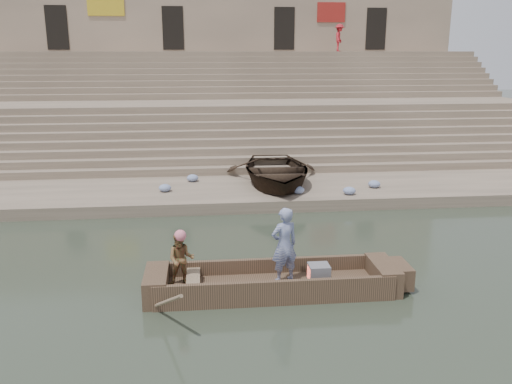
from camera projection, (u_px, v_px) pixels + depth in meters
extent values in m
plane|color=#273125|center=(224.00, 297.00, 11.62)|extent=(120.00, 120.00, 0.00)
cube|color=gray|center=(214.00, 193.00, 19.25)|extent=(32.00, 4.00, 0.40)
cube|color=gray|center=(210.00, 131.00, 26.14)|extent=(32.00, 3.00, 2.80)
cube|color=gray|center=(207.00, 95.00, 32.55)|extent=(32.00, 3.00, 5.20)
cube|color=gray|center=(213.00, 175.00, 21.37)|extent=(32.00, 0.50, 0.70)
cube|color=gray|center=(212.00, 169.00, 21.81)|extent=(32.00, 0.50, 1.00)
cube|color=gray|center=(212.00, 163.00, 22.25)|extent=(32.00, 0.50, 1.30)
cube|color=gray|center=(212.00, 157.00, 22.69)|extent=(32.00, 0.50, 1.60)
cube|color=gray|center=(211.00, 152.00, 23.14)|extent=(32.00, 0.50, 1.90)
cube|color=gray|center=(211.00, 146.00, 23.58)|extent=(32.00, 0.50, 2.20)
cube|color=gray|center=(211.00, 141.00, 24.02)|extent=(32.00, 0.50, 2.50)
cube|color=gray|center=(210.00, 136.00, 24.46)|extent=(32.00, 0.50, 2.80)
cube|color=gray|center=(209.00, 123.00, 27.78)|extent=(32.00, 0.50, 3.10)
cube|color=gray|center=(209.00, 119.00, 28.22)|extent=(32.00, 0.50, 3.40)
cube|color=gray|center=(209.00, 115.00, 28.67)|extent=(32.00, 0.50, 3.70)
cube|color=gray|center=(208.00, 111.00, 29.11)|extent=(32.00, 0.50, 4.00)
cube|color=gray|center=(208.00, 108.00, 29.55)|extent=(32.00, 0.50, 4.30)
cube|color=gray|center=(208.00, 104.00, 29.99)|extent=(32.00, 0.50, 4.60)
cube|color=gray|center=(208.00, 101.00, 30.43)|extent=(32.00, 0.50, 4.90)
cube|color=gray|center=(208.00, 97.00, 30.87)|extent=(32.00, 0.50, 5.20)
cube|color=tan|center=(205.00, 45.00, 35.62)|extent=(32.00, 5.00, 11.20)
cube|color=black|center=(57.00, 28.00, 32.11)|extent=(1.30, 0.18, 2.60)
cube|color=black|center=(173.00, 28.00, 32.80)|extent=(1.30, 0.18, 2.60)
cube|color=black|center=(284.00, 29.00, 33.50)|extent=(1.30, 0.18, 2.60)
cube|color=black|center=(376.00, 29.00, 34.10)|extent=(1.30, 0.18, 2.60)
cube|color=gold|center=(106.00, 4.00, 31.97)|extent=(2.20, 0.10, 1.40)
cube|color=maroon|center=(331.00, 12.00, 33.47)|extent=(1.80, 0.10, 1.20)
cube|color=brown|center=(272.00, 288.00, 11.80)|extent=(5.00, 1.30, 0.22)
cube|color=brown|center=(276.00, 293.00, 11.16)|extent=(5.20, 0.12, 0.56)
cube|color=brown|center=(269.00, 270.00, 12.35)|extent=(5.20, 0.12, 0.56)
cube|color=brown|center=(156.00, 285.00, 11.50)|extent=(0.50, 1.30, 0.60)
cube|color=brown|center=(383.00, 275.00, 12.00)|extent=(0.50, 1.30, 0.60)
cube|color=brown|center=(400.00, 274.00, 12.04)|extent=(0.35, 0.90, 0.50)
cube|color=#937A5B|center=(193.00, 279.00, 11.55)|extent=(0.30, 1.20, 0.08)
cylinder|color=#937A5B|center=(160.00, 304.00, 10.65)|extent=(1.03, 2.10, 1.36)
sphere|color=#E77285|center=(180.00, 236.00, 11.40)|extent=(0.26, 0.26, 0.26)
imported|color=navy|center=(284.00, 245.00, 11.66)|extent=(0.73, 0.60, 1.73)
imported|color=#246D2C|center=(181.00, 259.00, 11.55)|extent=(0.61, 0.48, 1.22)
cube|color=slate|center=(319.00, 273.00, 11.82)|extent=(0.46, 0.42, 0.40)
cube|color=#E5593F|center=(310.00, 273.00, 11.80)|extent=(0.04, 0.34, 0.32)
imported|color=#2D2116|center=(276.00, 171.00, 19.61)|extent=(3.71, 5.10, 1.04)
imported|color=red|center=(339.00, 38.00, 32.40)|extent=(0.95, 1.20, 1.63)
ellipsoid|color=#3F5999|center=(193.00, 178.00, 20.17)|extent=(0.44, 0.44, 0.26)
ellipsoid|color=#3F5999|center=(349.00, 191.00, 18.34)|extent=(0.44, 0.44, 0.26)
ellipsoid|color=#3F5999|center=(298.00, 190.00, 18.43)|extent=(0.44, 0.44, 0.26)
ellipsoid|color=#3F5999|center=(374.00, 184.00, 19.26)|extent=(0.44, 0.44, 0.26)
ellipsoid|color=#3F5999|center=(165.00, 188.00, 18.72)|extent=(0.44, 0.44, 0.26)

